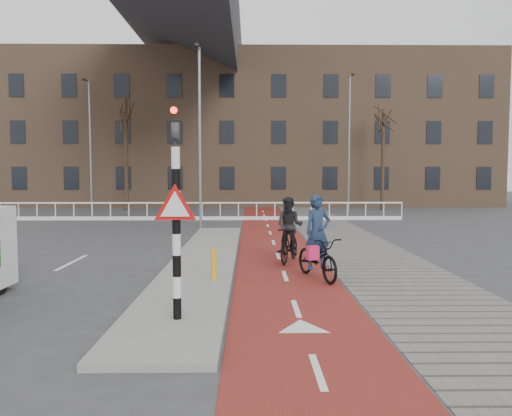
{
  "coord_description": "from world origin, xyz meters",
  "views": [
    {
      "loc": [
        0.62,
        -10.27,
        2.57
      ],
      "look_at": [
        0.81,
        5.0,
        1.5
      ],
      "focal_mm": 35.0,
      "sensor_mm": 36.0,
      "label": 1
    }
  ],
  "objects": [
    {
      "name": "ground",
      "position": [
        0.0,
        0.0,
        0.0
      ],
      "size": [
        120.0,
        120.0,
        0.0
      ],
      "primitive_type": "plane",
      "color": "#38383A",
      "rests_on": "ground"
    },
    {
      "name": "bike_lane",
      "position": [
        1.5,
        10.0,
        0.01
      ],
      "size": [
        2.5,
        60.0,
        0.01
      ],
      "primitive_type": "cube",
      "color": "maroon",
      "rests_on": "ground"
    },
    {
      "name": "sidewalk",
      "position": [
        4.3,
        10.0,
        0.01
      ],
      "size": [
        3.0,
        60.0,
        0.01
      ],
      "primitive_type": "cube",
      "color": "slate",
      "rests_on": "ground"
    },
    {
      "name": "curb_island",
      "position": [
        -0.7,
        4.0,
        0.06
      ],
      "size": [
        1.8,
        16.0,
        0.12
      ],
      "primitive_type": "cube",
      "color": "gray",
      "rests_on": "ground"
    },
    {
      "name": "traffic_signal",
      "position": [
        -0.6,
        -2.02,
        1.99
      ],
      "size": [
        0.8,
        0.8,
        3.68
      ],
      "color": "black",
      "rests_on": "curb_island"
    },
    {
      "name": "bollard",
      "position": [
        -0.2,
        1.02,
        0.49
      ],
      "size": [
        0.12,
        0.12,
        0.73
      ],
      "primitive_type": "cylinder",
      "color": "#EDA60D",
      "rests_on": "curb_island"
    },
    {
      "name": "cyclist_near",
      "position": [
        2.26,
        1.66,
        0.69
      ],
      "size": [
        1.3,
        2.08,
        2.04
      ],
      "rotation": [
        0.0,
        0.0,
        0.34
      ],
      "color": "black",
      "rests_on": "bike_lane"
    },
    {
      "name": "cyclist_far",
      "position": [
        1.76,
        3.9,
        0.79
      ],
      "size": [
        1.03,
        1.8,
        1.88
      ],
      "rotation": [
        0.0,
        0.0,
        -0.33
      ],
      "color": "black",
      "rests_on": "bike_lane"
    },
    {
      "name": "railing",
      "position": [
        -5.0,
        17.0,
        0.31
      ],
      "size": [
        28.0,
        0.1,
        0.99
      ],
      "color": "silver",
      "rests_on": "ground"
    },
    {
      "name": "townhouse_row",
      "position": [
        -3.0,
        32.0,
        7.81
      ],
      "size": [
        46.0,
        10.0,
        15.9
      ],
      "color": "#7F6047",
      "rests_on": "ground"
    },
    {
      "name": "tree_mid",
      "position": [
        -7.86,
        24.19,
        3.86
      ],
      "size": [
        0.28,
        0.28,
        7.72
      ],
      "primitive_type": "cylinder",
      "color": "black",
      "rests_on": "ground"
    },
    {
      "name": "tree_right",
      "position": [
        9.87,
        24.36,
        3.48
      ],
      "size": [
        0.24,
        0.24,
        6.95
      ],
      "primitive_type": "cylinder",
      "color": "black",
      "rests_on": "ground"
    },
    {
      "name": "streetlight_near",
      "position": [
        -1.68,
        12.94,
        4.14
      ],
      "size": [
        0.12,
        0.12,
        8.29
      ],
      "primitive_type": "cylinder",
      "color": "slate",
      "rests_on": "ground"
    },
    {
      "name": "streetlight_left",
      "position": [
        -9.69,
        22.3,
        4.27
      ],
      "size": [
        0.12,
        0.12,
        8.54
      ],
      "primitive_type": "cylinder",
      "color": "slate",
      "rests_on": "ground"
    },
    {
      "name": "streetlight_right",
      "position": [
        7.14,
        22.54,
        4.47
      ],
      "size": [
        0.12,
        0.12,
        8.94
      ],
      "primitive_type": "cylinder",
      "color": "slate",
      "rests_on": "ground"
    }
  ]
}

